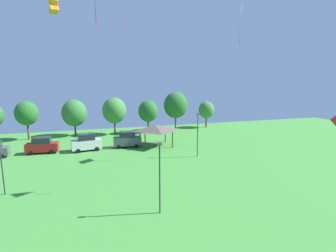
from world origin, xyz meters
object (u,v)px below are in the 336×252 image
object	(u,v)px
light_post_1	(160,174)
light_post_2	(198,132)
parked_car_third_from_left	(86,142)
treeline_tree_4	(148,111)
kite_flying_3	(240,16)
parked_car_second_from_left	(42,145)
light_post_0	(1,155)
park_pavilion	(156,128)
parked_car_rightmost_in_row	(127,139)
treeline_tree_2	(74,113)
treeline_tree_1	(27,113)
treeline_tree_5	(176,105)
kite_flying_2	(54,5)
treeline_tree_6	(206,110)
treeline_tree_3	(114,111)

from	to	relation	value
light_post_1	light_post_2	xyz separation A→B (m)	(9.38, 13.94, 0.15)
parked_car_third_from_left	treeline_tree_4	distance (m)	16.37
kite_flying_3	parked_car_second_from_left	world-z (taller)	kite_flying_3
light_post_0	park_pavilion	bearing A→B (deg)	36.78
parked_car_rightmost_in_row	treeline_tree_2	size ratio (longest dim) A/B	0.64
treeline_tree_1	treeline_tree_5	xyz separation A→B (m)	(28.73, 0.67, 0.58)
kite_flying_3	kite_flying_2	bearing A→B (deg)	165.12
treeline_tree_1	treeline_tree_6	size ratio (longest dim) A/B	1.19
parked_car_second_from_left	treeline_tree_5	world-z (taller)	treeline_tree_5
kite_flying_3	treeline_tree_4	distance (m)	25.95
kite_flying_2	parked_car_rightmost_in_row	bearing A→B (deg)	20.92
treeline_tree_1	light_post_0	bearing A→B (deg)	-84.14
parked_car_second_from_left	treeline_tree_1	size ratio (longest dim) A/B	0.65
kite_flying_2	light_post_1	size ratio (longest dim) A/B	0.34
parked_car_third_from_left	light_post_2	distance (m)	17.32
kite_flying_2	treeline_tree_3	bearing A→B (deg)	59.37
parked_car_third_from_left	parked_car_rightmost_in_row	world-z (taller)	parked_car_third_from_left
kite_flying_3	light_post_1	bearing A→B (deg)	-139.08
parked_car_second_from_left	treeline_tree_3	distance (m)	16.25
park_pavilion	light_post_0	size ratio (longest dim) A/B	0.83
treeline_tree_3	treeline_tree_1	bearing A→B (deg)	-179.92
treeline_tree_2	treeline_tree_6	size ratio (longest dim) A/B	1.18
treeline_tree_3	park_pavilion	bearing A→B (deg)	-63.31
park_pavilion	treeline_tree_5	world-z (taller)	treeline_tree_5
park_pavilion	treeline_tree_4	distance (m)	10.75
parked_car_second_from_left	parked_car_third_from_left	xyz separation A→B (m)	(6.37, -0.48, 0.11)
park_pavilion	treeline_tree_3	size ratio (longest dim) A/B	0.79
parked_car_rightmost_in_row	treeline_tree_3	distance (m)	11.33
park_pavilion	treeline_tree_6	size ratio (longest dim) A/B	0.98
treeline_tree_4	treeline_tree_5	size ratio (longest dim) A/B	0.82
park_pavilion	light_post_0	world-z (taller)	light_post_0
park_pavilion	light_post_1	bearing A→B (deg)	-103.62
kite_flying_2	parked_car_second_from_left	world-z (taller)	kite_flying_2
treeline_tree_1	parked_car_third_from_left	bearing A→B (deg)	-47.12
treeline_tree_5	treeline_tree_3	bearing A→B (deg)	-177.15
treeline_tree_4	treeline_tree_5	world-z (taller)	treeline_tree_5
light_post_0	treeline_tree_4	world-z (taller)	light_post_0
kite_flying_2	parked_car_rightmost_in_row	xyz separation A→B (m)	(9.37, 3.58, -18.95)
parked_car_rightmost_in_row	park_pavilion	xyz separation A→B (m)	(4.71, -0.44, 1.80)
treeline_tree_1	treeline_tree_2	bearing A→B (deg)	8.38
treeline_tree_4	treeline_tree_5	distance (m)	6.52
kite_flying_3	parked_car_second_from_left	distance (m)	33.58
treeline_tree_6	parked_car_second_from_left	bearing A→B (deg)	-159.28
light_post_0	treeline_tree_3	world-z (taller)	treeline_tree_3
treeline_tree_4	treeline_tree_3	bearing A→B (deg)	175.22
kite_flying_2	treeline_tree_2	xyz separation A→B (m)	(0.89, 15.47, -15.75)
kite_flying_3	light_post_2	world-z (taller)	kite_flying_3
treeline_tree_3	treeline_tree_6	bearing A→B (deg)	5.15
parked_car_third_from_left	treeline_tree_6	distance (m)	29.52
park_pavilion	treeline_tree_3	bearing A→B (deg)	116.69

